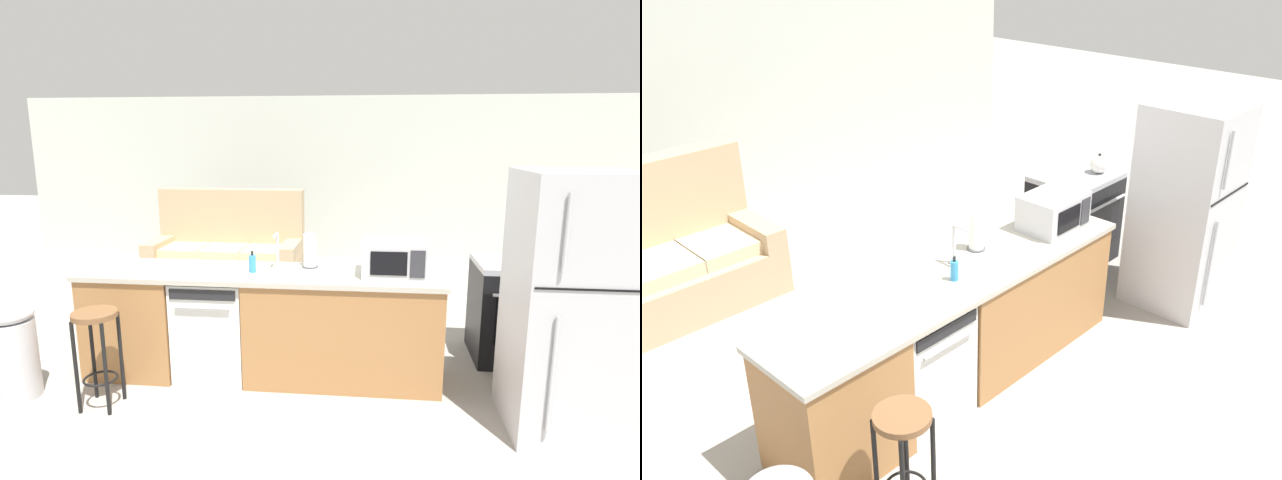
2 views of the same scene
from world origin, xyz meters
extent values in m
plane|color=gray|center=(0.00, 0.00, 0.00)|extent=(24.00, 24.00, 0.00)
cube|color=beige|center=(0.30, 4.20, 1.30)|extent=(10.00, 0.06, 2.60)
cube|color=#9E6B3D|center=(-0.93, 0.00, 0.43)|extent=(0.75, 0.62, 0.86)
cube|color=#9E6B3D|center=(0.83, 0.00, 0.43)|extent=(1.55, 0.62, 0.86)
cube|color=#ADA899|center=(0.15, 0.00, 0.88)|extent=(2.94, 0.66, 0.04)
cube|color=#3F2A18|center=(0.15, 0.00, 0.04)|extent=(2.86, 0.56, 0.08)
cube|color=silver|center=(-0.25, 0.00, 0.42)|extent=(0.58, 0.58, 0.84)
cube|color=black|center=(-0.25, -0.30, 0.78)|extent=(0.52, 0.01, 0.08)
cylinder|color=#B2B2B7|center=(-0.25, -0.31, 0.68)|extent=(0.44, 0.02, 0.02)
cube|color=black|center=(2.35, 0.55, 0.42)|extent=(0.76, 0.64, 0.85)
cube|color=black|center=(2.35, 0.22, 0.47)|extent=(0.53, 0.01, 0.43)
cylinder|color=silver|center=(2.35, 0.20, 0.70)|extent=(0.61, 0.03, 0.03)
cube|color=#A8AAB2|center=(2.35, 0.55, 0.88)|extent=(0.76, 0.64, 0.05)
torus|color=black|center=(2.18, 0.42, 0.89)|extent=(0.16, 0.16, 0.01)
torus|color=black|center=(2.52, 0.42, 0.89)|extent=(0.16, 0.16, 0.01)
torus|color=black|center=(2.18, 0.68, 0.89)|extent=(0.16, 0.16, 0.01)
torus|color=black|center=(2.52, 0.68, 0.89)|extent=(0.16, 0.16, 0.01)
cube|color=#B7B7BC|center=(2.35, -0.55, 0.88)|extent=(0.72, 0.70, 1.77)
cylinder|color=#B2B2B7|center=(2.15, -0.92, 1.43)|extent=(0.02, 0.02, 0.47)
cylinder|color=#B2B2B7|center=(2.15, -0.92, 0.55)|extent=(0.02, 0.02, 0.77)
cube|color=black|center=(2.35, -0.90, 1.10)|extent=(0.68, 0.01, 0.01)
cube|color=#B7B7BC|center=(1.22, 0.00, 1.04)|extent=(0.50, 0.36, 0.28)
cube|color=black|center=(1.17, -0.18, 1.04)|extent=(0.27, 0.01, 0.18)
cube|color=#2D2D33|center=(1.39, -0.18, 1.04)|extent=(0.11, 0.01, 0.21)
cylinder|color=silver|center=(0.26, 0.14, 0.92)|extent=(0.07, 0.07, 0.03)
cylinder|color=silver|center=(0.26, 0.14, 1.06)|extent=(0.02, 0.02, 0.26)
cylinder|color=silver|center=(0.26, 0.07, 1.19)|extent=(0.02, 0.14, 0.02)
cylinder|color=#4C4C51|center=(0.53, 0.18, 0.91)|extent=(0.14, 0.14, 0.01)
cylinder|color=white|center=(0.53, 0.18, 1.05)|extent=(0.11, 0.11, 0.27)
cylinder|color=#338CCC|center=(0.09, -0.03, 0.97)|extent=(0.06, 0.06, 0.14)
cylinder|color=black|center=(0.09, -0.03, 1.06)|extent=(0.02, 0.02, 0.04)
sphere|color=silver|center=(2.52, 0.42, 0.99)|extent=(0.17, 0.17, 0.17)
sphere|color=black|center=(2.52, 0.42, 1.08)|extent=(0.03, 0.03, 0.03)
cone|color=silver|center=(2.60, 0.42, 1.00)|extent=(0.08, 0.04, 0.06)
cylinder|color=brown|center=(-0.93, -0.63, 0.72)|extent=(0.32, 0.32, 0.04)
cylinder|color=black|center=(-0.82, -0.74, 0.35)|extent=(0.03, 0.03, 0.70)
cylinder|color=black|center=(-1.05, -0.52, 0.35)|extent=(0.03, 0.03, 0.70)
cylinder|color=black|center=(-0.82, -0.52, 0.35)|extent=(0.03, 0.03, 0.70)
cube|color=tan|center=(-0.90, 2.49, 0.21)|extent=(2.01, 0.93, 0.42)
cube|color=tan|center=(0.00, 2.48, 0.31)|extent=(0.21, 0.90, 0.62)
cube|color=beige|center=(-0.90, 2.44, 0.48)|extent=(0.57, 0.64, 0.12)
cube|color=beige|center=(-0.35, 2.43, 0.48)|extent=(0.57, 0.64, 0.12)
camera|label=1|loc=(1.04, -3.85, 1.98)|focal=28.00mm
camera|label=2|loc=(-2.75, -2.79, 3.11)|focal=38.00mm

